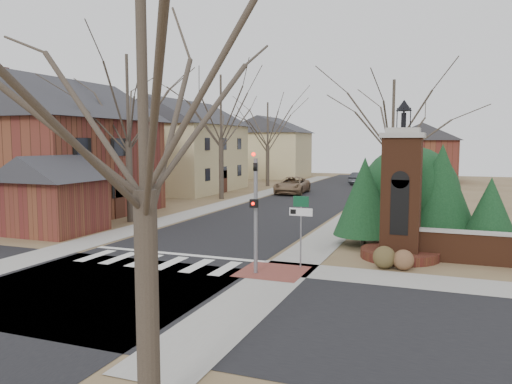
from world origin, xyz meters
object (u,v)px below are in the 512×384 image
at_px(traffic_signal_pole, 255,203).
at_px(pickup_truck, 292,185).
at_px(sign_post, 301,217).
at_px(brick_gate_monument, 401,206).
at_px(distant_car, 360,178).

height_order(traffic_signal_pole, pickup_truck, traffic_signal_pole).
xyz_separation_m(sign_post, brick_gate_monument, (3.41, 3.01, 0.22)).
distance_m(sign_post, brick_gate_monument, 4.55).
xyz_separation_m(brick_gate_monument, distant_car, (-7.40, 35.78, -1.48)).
height_order(pickup_truck, distant_car, pickup_truck).
relative_size(sign_post, brick_gate_monument, 0.42).
bearing_deg(traffic_signal_pole, brick_gate_monument, 43.24).
bearing_deg(distant_car, brick_gate_monument, 109.78).
bearing_deg(distant_car, pickup_truck, 78.99).
relative_size(sign_post, distant_car, 0.66).
bearing_deg(traffic_signal_pole, distant_car, 93.84).
height_order(sign_post, brick_gate_monument, brick_gate_monument).
bearing_deg(distant_car, traffic_signal_pole, 101.94).
bearing_deg(pickup_truck, distant_car, 67.49).
bearing_deg(brick_gate_monument, distant_car, 101.69).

